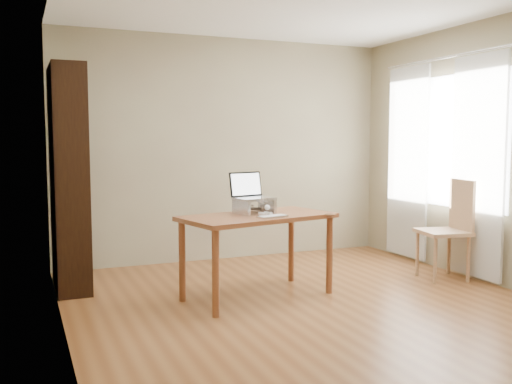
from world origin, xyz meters
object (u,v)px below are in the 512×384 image
object	(u,v)px
desk	(258,226)
keyboard	(272,216)
cat	(254,206)
chair	(449,225)
bookshelf	(69,179)
laptop	(252,192)

from	to	relation	value
desk	keyboard	distance (m)	0.25
keyboard	cat	bearing A→B (deg)	83.87
keyboard	chair	size ratio (longest dim) A/B	0.28
keyboard	cat	distance (m)	0.34
bookshelf	cat	xyz separation A→B (m)	(1.52, -0.89, -0.23)
laptop	cat	bearing A→B (deg)	-88.92
desk	cat	bearing A→B (deg)	73.09
laptop	keyboard	bearing A→B (deg)	-96.24
bookshelf	cat	world-z (taller)	bookshelf
desk	chair	world-z (taller)	chair
keyboard	bookshelf	bearing A→B (deg)	129.59
keyboard	cat	xyz separation A→B (m)	(-0.04, 0.33, 0.06)
desk	chair	size ratio (longest dim) A/B	1.45
bookshelf	desk	xyz separation A→B (m)	(1.52, -1.00, -0.40)
cat	keyboard	bearing A→B (deg)	-95.99
keyboard	chair	world-z (taller)	chair
bookshelf	laptop	world-z (taller)	bookshelf
cat	chair	xyz separation A→B (m)	(2.07, -0.21, -0.27)
desk	keyboard	size ratio (longest dim) A/B	5.16
cat	chair	world-z (taller)	chair
desk	laptop	distance (m)	0.33
cat	chair	distance (m)	2.10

